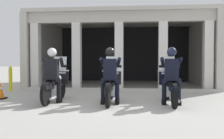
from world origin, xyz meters
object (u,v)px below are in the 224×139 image
at_px(bollard_kerbside, 10,79).
at_px(police_officer_left, 52,70).
at_px(traffic_cone_flank, 0,90).
at_px(police_officer_right, 171,71).
at_px(police_officer_center, 110,71).
at_px(motorcycle_left, 56,84).
at_px(motorcycle_center, 111,85).
at_px(motorcycle_right, 170,86).

bearing_deg(bollard_kerbside, police_officer_left, -43.49).
height_order(traffic_cone_flank, bollard_kerbside, bollard_kerbside).
bearing_deg(police_officer_right, traffic_cone_flank, 159.14).
distance_m(police_officer_center, traffic_cone_flank, 3.69).
xyz_separation_m(motorcycle_left, bollard_kerbside, (-2.57, 2.15, -0.00)).
bearing_deg(police_officer_center, motorcycle_center, 69.16).
distance_m(motorcycle_left, traffic_cone_flank, 1.92).
relative_size(motorcycle_left, motorcycle_center, 1.00).
height_order(police_officer_left, police_officer_right, same).
distance_m(motorcycle_center, traffic_cone_flank, 3.61).
height_order(motorcycle_left, motorcycle_center, same).
bearing_deg(police_officer_left, bollard_kerbside, 124.90).
xyz_separation_m(motorcycle_center, police_officer_center, (-0.00, -0.28, 0.44)).
bearing_deg(police_officer_center, police_officer_right, -18.89).
bearing_deg(motorcycle_left, bollard_kerbside, 128.43).
height_order(motorcycle_right, traffic_cone_flank, motorcycle_right).
distance_m(traffic_cone_flank, bollard_kerbside, 2.06).
bearing_deg(police_officer_left, motorcycle_center, -4.99).
relative_size(motorcycle_left, police_officer_center, 1.29).
xyz_separation_m(motorcycle_center, traffic_cone_flank, (-3.59, 0.30, -0.21)).
bearing_deg(motorcycle_left, police_officer_right, -17.04).
distance_m(motorcycle_left, motorcycle_center, 1.69).
relative_size(police_officer_left, motorcycle_center, 0.78).
height_order(police_officer_center, motorcycle_right, police_officer_center).
height_order(police_officer_left, motorcycle_right, police_officer_left).
xyz_separation_m(motorcycle_right, police_officer_right, (-0.00, -0.28, 0.44)).
relative_size(police_officer_center, traffic_cone_flank, 2.69).
distance_m(motorcycle_left, police_officer_right, 3.42).
relative_size(motorcycle_right, bollard_kerbside, 2.03).
xyz_separation_m(motorcycle_left, motorcycle_center, (1.69, -0.09, 0.00)).
xyz_separation_m(police_officer_left, police_officer_right, (3.38, -0.04, 0.00)).
height_order(motorcycle_center, bollard_kerbside, motorcycle_center).
relative_size(police_officer_center, police_officer_right, 1.00).
xyz_separation_m(police_officer_center, police_officer_right, (1.69, 0.05, 0.00)).
xyz_separation_m(motorcycle_center, motorcycle_right, (1.69, 0.05, 0.00)).
bearing_deg(motorcycle_center, traffic_cone_flank, 154.58).
relative_size(traffic_cone_flank, bollard_kerbside, 0.59).
xyz_separation_m(traffic_cone_flank, bollard_kerbside, (-0.67, 1.94, 0.21)).
xyz_separation_m(motorcycle_center, police_officer_right, (1.69, -0.23, 0.44)).
bearing_deg(police_officer_right, motorcycle_center, 157.07).
bearing_deg(police_officer_right, police_officer_left, 164.32).
xyz_separation_m(police_officer_center, motorcycle_right, (1.69, 0.33, -0.44)).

